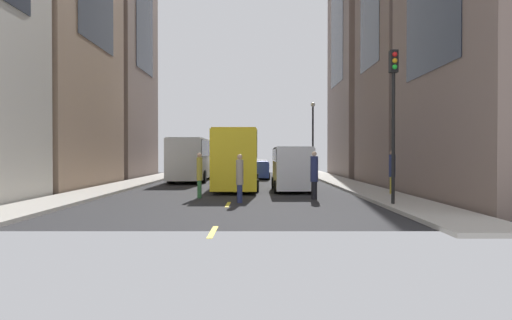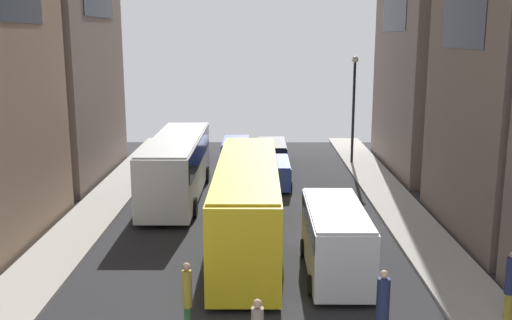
{
  "view_description": "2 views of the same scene",
  "coord_description": "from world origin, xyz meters",
  "px_view_note": "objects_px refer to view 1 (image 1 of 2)",
  "views": [
    {
      "loc": [
        1.21,
        -33.92,
        2.19
      ],
      "look_at": [
        1.07,
        3.49,
        1.69
      ],
      "focal_mm": 32.64,
      "sensor_mm": 36.0,
      "label": 1
    },
    {
      "loc": [
        0.51,
        -26.99,
        8.68
      ],
      "look_at": [
        0.37,
        -0.09,
        2.95
      ],
      "focal_mm": 41.24,
      "sensor_mm": 36.0,
      "label": 2
    }
  ],
  "objects_px": {
    "pedestrian_crossing_mid": "(241,177)",
    "pedestrian_walking_far": "(201,173)",
    "car_blue_0": "(235,166)",
    "streetcar_yellow": "(240,155)",
    "delivery_van_white": "(294,165)",
    "pedestrian_crossing_near": "(316,174)",
    "traffic_light_near_corner": "(395,98)",
    "city_bus_white": "(195,156)",
    "car_black_1": "(260,167)",
    "car_blue_2": "(259,169)",
    "pedestrian_waiting_curb": "(394,171)"
  },
  "relations": [
    {
      "from": "streetcar_yellow",
      "to": "car_blue_0",
      "type": "distance_m",
      "value": 17.19
    },
    {
      "from": "pedestrian_crossing_near",
      "to": "pedestrian_waiting_curb",
      "type": "relative_size",
      "value": 1.05
    },
    {
      "from": "pedestrian_waiting_curb",
      "to": "pedestrian_walking_far",
      "type": "height_order",
      "value": "pedestrian_waiting_curb"
    },
    {
      "from": "pedestrian_crossing_mid",
      "to": "pedestrian_walking_far",
      "type": "xyz_separation_m",
      "value": [
        -2.06,
        2.22,
        0.06
      ]
    },
    {
      "from": "city_bus_white",
      "to": "pedestrian_walking_far",
      "type": "bearing_deg",
      "value": -81.12
    },
    {
      "from": "pedestrian_crossing_mid",
      "to": "city_bus_white",
      "type": "bearing_deg",
      "value": 167.69
    },
    {
      "from": "car_blue_0",
      "to": "pedestrian_crossing_near",
      "type": "distance_m",
      "value": 25.66
    },
    {
      "from": "delivery_van_white",
      "to": "car_blue_0",
      "type": "relative_size",
      "value": 1.32
    },
    {
      "from": "pedestrian_waiting_curb",
      "to": "delivery_van_white",
      "type": "bearing_deg",
      "value": -111.54
    },
    {
      "from": "streetcar_yellow",
      "to": "car_black_1",
      "type": "distance_m",
      "value": 16.18
    },
    {
      "from": "car_blue_2",
      "to": "pedestrian_crossing_near",
      "type": "xyz_separation_m",
      "value": [
        2.64,
        -18.12,
        0.31
      ]
    },
    {
      "from": "pedestrian_waiting_curb",
      "to": "traffic_light_near_corner",
      "type": "xyz_separation_m",
      "value": [
        -1.33,
        -4.67,
        3.13
      ]
    },
    {
      "from": "pedestrian_crossing_mid",
      "to": "pedestrian_walking_far",
      "type": "bearing_deg",
      "value": -163.75
    },
    {
      "from": "pedestrian_crossing_near",
      "to": "pedestrian_walking_far",
      "type": "distance_m",
      "value": 5.62
    },
    {
      "from": "car_black_1",
      "to": "car_blue_2",
      "type": "xyz_separation_m",
      "value": [
        -0.04,
        -6.0,
        -0.01
      ]
    },
    {
      "from": "car_blue_0",
      "to": "pedestrian_waiting_curb",
      "type": "height_order",
      "value": "pedestrian_waiting_curb"
    },
    {
      "from": "streetcar_yellow",
      "to": "pedestrian_walking_far",
      "type": "bearing_deg",
      "value": -102.31
    },
    {
      "from": "car_blue_2",
      "to": "pedestrian_crossing_mid",
      "type": "bearing_deg",
      "value": -92.55
    },
    {
      "from": "delivery_van_white",
      "to": "pedestrian_waiting_curb",
      "type": "xyz_separation_m",
      "value": [
        4.8,
        -3.79,
        -0.19
      ]
    },
    {
      "from": "car_blue_2",
      "to": "traffic_light_near_corner",
      "type": "xyz_separation_m",
      "value": [
        5.43,
        -21.46,
        3.55
      ]
    },
    {
      "from": "city_bus_white",
      "to": "traffic_light_near_corner",
      "type": "relative_size",
      "value": 1.79
    },
    {
      "from": "city_bus_white",
      "to": "car_black_1",
      "type": "relative_size",
      "value": 2.38
    },
    {
      "from": "city_bus_white",
      "to": "pedestrian_crossing_near",
      "type": "relative_size",
      "value": 4.84
    },
    {
      "from": "pedestrian_walking_far",
      "to": "pedestrian_waiting_curb",
      "type": "bearing_deg",
      "value": -144.6
    },
    {
      "from": "pedestrian_waiting_curb",
      "to": "car_blue_0",
      "type": "bearing_deg",
      "value": -142.05
    },
    {
      "from": "car_black_1",
      "to": "traffic_light_near_corner",
      "type": "bearing_deg",
      "value": -78.9
    },
    {
      "from": "car_black_1",
      "to": "pedestrian_crossing_mid",
      "type": "xyz_separation_m",
      "value": [
        -0.92,
        -25.66,
        0.24
      ]
    },
    {
      "from": "streetcar_yellow",
      "to": "car_blue_0",
      "type": "xyz_separation_m",
      "value": [
        -1.14,
        17.11,
        -1.23
      ]
    },
    {
      "from": "pedestrian_waiting_curb",
      "to": "traffic_light_near_corner",
      "type": "distance_m",
      "value": 5.78
    },
    {
      "from": "delivery_van_white",
      "to": "traffic_light_near_corner",
      "type": "height_order",
      "value": "traffic_light_near_corner"
    },
    {
      "from": "streetcar_yellow",
      "to": "pedestrian_walking_far",
      "type": "xyz_separation_m",
      "value": [
        -1.61,
        -7.37,
        -0.9
      ]
    },
    {
      "from": "city_bus_white",
      "to": "streetcar_yellow",
      "type": "height_order",
      "value": "streetcar_yellow"
    },
    {
      "from": "pedestrian_crossing_mid",
      "to": "traffic_light_near_corner",
      "type": "xyz_separation_m",
      "value": [
        6.31,
        -1.79,
        3.3
      ]
    },
    {
      "from": "delivery_van_white",
      "to": "pedestrian_crossing_near",
      "type": "relative_size",
      "value": 2.51
    },
    {
      "from": "car_blue_0",
      "to": "car_black_1",
      "type": "xyz_separation_m",
      "value": [
        2.51,
        -1.03,
        0.02
      ]
    },
    {
      "from": "pedestrian_waiting_curb",
      "to": "traffic_light_near_corner",
      "type": "relative_size",
      "value": 0.35
    },
    {
      "from": "car_blue_2",
      "to": "pedestrian_crossing_near",
      "type": "relative_size",
      "value": 1.84
    },
    {
      "from": "city_bus_white",
      "to": "delivery_van_white",
      "type": "xyz_separation_m",
      "value": [
        7.22,
        -10.44,
        -0.49
      ]
    },
    {
      "from": "streetcar_yellow",
      "to": "pedestrian_crossing_near",
      "type": "bearing_deg",
      "value": -63.71
    },
    {
      "from": "city_bus_white",
      "to": "car_blue_2",
      "type": "distance_m",
      "value": 5.95
    },
    {
      "from": "pedestrian_crossing_mid",
      "to": "pedestrian_waiting_curb",
      "type": "xyz_separation_m",
      "value": [
        7.63,
        2.88,
        0.16
      ]
    },
    {
      "from": "delivery_van_white",
      "to": "car_blue_0",
      "type": "height_order",
      "value": "delivery_van_white"
    },
    {
      "from": "city_bus_white",
      "to": "pedestrian_waiting_curb",
      "type": "relative_size",
      "value": 5.07
    },
    {
      "from": "streetcar_yellow",
      "to": "delivery_van_white",
      "type": "height_order",
      "value": "streetcar_yellow"
    },
    {
      "from": "pedestrian_crossing_mid",
      "to": "car_blue_0",
      "type": "bearing_deg",
      "value": 156.72
    },
    {
      "from": "car_blue_0",
      "to": "pedestrian_walking_far",
      "type": "relative_size",
      "value": 1.95
    },
    {
      "from": "car_blue_0",
      "to": "traffic_light_near_corner",
      "type": "relative_size",
      "value": 0.7
    },
    {
      "from": "car_blue_2",
      "to": "pedestrian_walking_far",
      "type": "xyz_separation_m",
      "value": [
        -2.94,
        -17.45,
        0.32
      ]
    },
    {
      "from": "streetcar_yellow",
      "to": "car_blue_0",
      "type": "height_order",
      "value": "streetcar_yellow"
    },
    {
      "from": "car_black_1",
      "to": "pedestrian_waiting_curb",
      "type": "relative_size",
      "value": 2.13
    }
  ]
}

